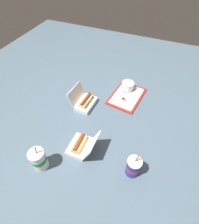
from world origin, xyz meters
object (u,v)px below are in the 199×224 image
plastic_fork (119,94)px  cake_container (128,86)px  food_tray (127,96)px  clamshell_hotdog_front (81,146)px  soda_cup_front (39,159)px  clamshell_hotdog_corner (85,102)px  soda_cup_corner (133,167)px  ketchup_cup (123,99)px

plastic_fork → cake_container: bearing=-7.8°
food_tray → plastic_fork: 0.07m
plastic_fork → clamshell_hotdog_front: clamshell_hotdog_front is taller
clamshell_hotdog_front → soda_cup_front: size_ratio=0.87×
clamshell_hotdog_corner → soda_cup_corner: (-0.43, -0.55, 0.04)m
soda_cup_front → soda_cup_corner: size_ratio=1.07×
cake_container → soda_cup_front: soda_cup_front is taller
soda_cup_corner → ketchup_cup: bearing=22.6°
food_tray → soda_cup_front: bearing=159.3°
food_tray → clamshell_hotdog_corner: 0.40m
food_tray → cake_container: bearing=13.7°
ketchup_cup → soda_cup_corner: (-0.61, -0.25, 0.05)m
food_tray → plastic_fork: (-0.01, 0.07, 0.01)m
ketchup_cup → clamshell_hotdog_corner: size_ratio=0.19×
cake_container → soda_cup_corner: bearing=-161.3°
clamshell_hotdog_corner → soda_cup_front: bearing=178.1°
cake_container → soda_cup_front: 1.01m
food_tray → clamshell_hotdog_corner: (-0.25, 0.31, 0.03)m
ketchup_cup → clamshell_hotdog_front: bearing=167.3°
clamshell_hotdog_corner → food_tray: bearing=-51.3°
food_tray → soda_cup_front: size_ratio=1.76×
plastic_fork → soda_cup_corner: size_ratio=0.52×
cake_container → soda_cup_corner: (-0.77, -0.26, 0.03)m
cake_container → soda_cup_corner: soda_cup_corner is taller
food_tray → clamshell_hotdog_front: bearing=167.6°
clamshell_hotdog_corner → plastic_fork: bearing=-45.2°
ketchup_cup → plastic_fork: (0.06, 0.06, -0.01)m
food_tray → plastic_fork: size_ratio=3.63×
food_tray → clamshell_hotdog_corner: bearing=128.7°
clamshell_hotdog_corner → clamshell_hotdog_front: (-0.40, -0.17, 0.00)m
plastic_fork → soda_cup_front: soda_cup_front is taller
soda_cup_corner → soda_cup_front: bearing=108.3°
soda_cup_corner → plastic_fork: bearing=24.9°
clamshell_hotdog_front → soda_cup_corner: 0.38m
clamshell_hotdog_corner → clamshell_hotdog_front: 0.44m
plastic_fork → clamshell_hotdog_front: bearing=-168.8°
clamshell_hotdog_front → soda_cup_corner: size_ratio=0.93×
food_tray → cake_container: cake_container is taller
ketchup_cup → clamshell_hotdog_corner: clamshell_hotdog_corner is taller
food_tray → plastic_fork: bearing=99.3°
clamshell_hotdog_front → soda_cup_corner: (-0.03, -0.38, 0.04)m
cake_container → ketchup_cup: (-0.17, -0.01, -0.02)m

